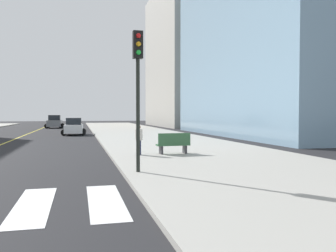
# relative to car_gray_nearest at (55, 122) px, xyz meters

# --- Properties ---
(sidewalk_kerb_east) EXTENTS (10.00, 120.00, 0.15)m
(sidewalk_kerb_east) POSITION_rel_car_gray_nearest_xyz_m (10.35, -34.29, -0.90)
(sidewalk_kerb_east) COLOR #9E9B93
(sidewalk_kerb_east) RESTS_ON ground
(lane_divider_paint) EXTENTS (0.16, 80.00, 0.01)m
(lane_divider_paint) POSITION_rel_car_gray_nearest_xyz_m (-1.85, -14.29, -0.97)
(lane_divider_paint) COLOR yellow
(lane_divider_paint) RESTS_ON ground
(parking_garage_concrete) EXTENTS (18.00, 24.00, 25.25)m
(parking_garage_concrete) POSITION_rel_car_gray_nearest_xyz_m (26.73, 3.94, 11.66)
(parking_garage_concrete) COLOR #9E9B93
(parking_garage_concrete) RESTS_ON ground
(car_gray_nearest) EXTENTS (2.93, 4.67, 2.08)m
(car_gray_nearest) POSITION_rel_car_gray_nearest_xyz_m (0.00, 0.00, 0.00)
(car_gray_nearest) COLOR slate
(car_gray_nearest) RESTS_ON ground
(car_white_third) EXTENTS (2.65, 4.18, 1.85)m
(car_white_third) POSITION_rel_car_gray_nearest_xyz_m (3.25, -19.79, -0.11)
(car_white_third) COLOR silver
(car_white_third) RESTS_ON ground
(traffic_light_near_corner) EXTENTS (0.36, 0.41, 5.19)m
(traffic_light_near_corner) POSITION_rel_car_gray_nearest_xyz_m (5.91, -46.72, 2.80)
(traffic_light_near_corner) COLOR black
(traffic_light_near_corner) RESTS_ON sidewalk_kerb_east
(park_bench) EXTENTS (1.83, 0.68, 1.12)m
(park_bench) POSITION_rel_car_gray_nearest_xyz_m (8.71, -41.30, -0.28)
(park_bench) COLOR #33603D
(park_bench) RESTS_ON sidewalk_kerb_east
(pedestrian_waiting_east) EXTENTS (0.39, 0.39, 1.56)m
(pedestrian_waiting_east) POSITION_rel_car_gray_nearest_xyz_m (6.83, -41.30, 0.04)
(pedestrian_waiting_east) COLOR #232847
(pedestrian_waiting_east) RESTS_ON sidewalk_kerb_east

